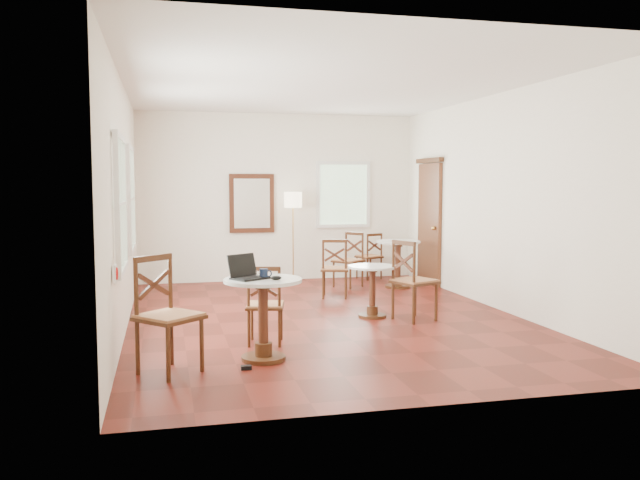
{
  "coord_description": "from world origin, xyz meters",
  "views": [
    {
      "loc": [
        -2.03,
        -8.2,
        1.76
      ],
      "look_at": [
        0.0,
        0.3,
        1.0
      ],
      "focal_mm": 36.73,
      "sensor_mm": 36.0,
      "label": 1
    }
  ],
  "objects_px": {
    "power_adapter": "(246,368)",
    "chair_near_a": "(265,305)",
    "chair_back_b": "(349,260)",
    "water_glass": "(258,275)",
    "cafe_table_back": "(398,259)",
    "mouse": "(276,278)",
    "chair_near_b": "(167,315)",
    "chair_mid_a": "(335,268)",
    "navy_mug": "(264,274)",
    "chair_mid_b": "(413,281)",
    "cafe_table_mid": "(372,285)",
    "laptop": "(247,273)",
    "cafe_table_near": "(263,310)",
    "chair_back_a": "(370,256)",
    "floor_lamp": "(293,206)"
  },
  "relations": [
    {
      "from": "cafe_table_mid",
      "to": "chair_mid_b",
      "type": "distance_m",
      "value": 0.55
    },
    {
      "from": "cafe_table_mid",
      "to": "chair_near_a",
      "type": "height_order",
      "value": "chair_near_a"
    },
    {
      "from": "chair_mid_a",
      "to": "chair_mid_b",
      "type": "bearing_deg",
      "value": 123.06
    },
    {
      "from": "floor_lamp",
      "to": "chair_near_a",
      "type": "bearing_deg",
      "value": -105.01
    },
    {
      "from": "laptop",
      "to": "chair_back_b",
      "type": "bearing_deg",
      "value": 29.54
    },
    {
      "from": "cafe_table_mid",
      "to": "chair_mid_b",
      "type": "xyz_separation_m",
      "value": [
        0.44,
        -0.32,
        0.09
      ]
    },
    {
      "from": "chair_mid_a",
      "to": "mouse",
      "type": "distance_m",
      "value": 3.74
    },
    {
      "from": "navy_mug",
      "to": "water_glass",
      "type": "height_order",
      "value": "navy_mug"
    },
    {
      "from": "chair_mid_a",
      "to": "floor_lamp",
      "type": "height_order",
      "value": "floor_lamp"
    },
    {
      "from": "power_adapter",
      "to": "chair_near_a",
      "type": "bearing_deg",
      "value": 70.87
    },
    {
      "from": "cafe_table_back",
      "to": "mouse",
      "type": "relative_size",
      "value": 7.32
    },
    {
      "from": "cafe_table_near",
      "to": "water_glass",
      "type": "bearing_deg",
      "value": -172.19
    },
    {
      "from": "chair_mid_a",
      "to": "water_glass",
      "type": "height_order",
      "value": "chair_mid_a"
    },
    {
      "from": "chair_mid_a",
      "to": "navy_mug",
      "type": "xyz_separation_m",
      "value": [
        -1.59,
        -3.29,
        0.41
      ]
    },
    {
      "from": "cafe_table_back",
      "to": "chair_near_b",
      "type": "xyz_separation_m",
      "value": [
        -3.81,
        -4.21,
        0.05
      ]
    },
    {
      "from": "chair_back_b",
      "to": "laptop",
      "type": "height_order",
      "value": "laptop"
    },
    {
      "from": "chair_near_a",
      "to": "chair_back_a",
      "type": "relative_size",
      "value": 1.03
    },
    {
      "from": "water_glass",
      "to": "chair_mid_a",
      "type": "bearing_deg",
      "value": 63.49
    },
    {
      "from": "chair_near_b",
      "to": "chair_mid_a",
      "type": "distance_m",
      "value": 4.33
    },
    {
      "from": "navy_mug",
      "to": "power_adapter",
      "type": "xyz_separation_m",
      "value": [
        -0.22,
        -0.3,
        -0.85
      ]
    },
    {
      "from": "cafe_table_mid",
      "to": "navy_mug",
      "type": "relative_size",
      "value": 5.48
    },
    {
      "from": "chair_near_a",
      "to": "chair_back_b",
      "type": "relative_size",
      "value": 0.94
    },
    {
      "from": "chair_mid_a",
      "to": "navy_mug",
      "type": "distance_m",
      "value": 3.68
    },
    {
      "from": "cafe_table_near",
      "to": "power_adapter",
      "type": "bearing_deg",
      "value": -125.12
    },
    {
      "from": "chair_back_b",
      "to": "navy_mug",
      "type": "xyz_separation_m",
      "value": [
        -2.09,
        -4.24,
        0.41
      ]
    },
    {
      "from": "chair_mid_a",
      "to": "water_glass",
      "type": "relative_size",
      "value": 10.59
    },
    {
      "from": "cafe_table_mid",
      "to": "power_adapter",
      "type": "height_order",
      "value": "cafe_table_mid"
    },
    {
      "from": "chair_near_a",
      "to": "laptop",
      "type": "xyz_separation_m",
      "value": [
        -0.27,
        -0.6,
        0.44
      ]
    },
    {
      "from": "chair_back_b",
      "to": "mouse",
      "type": "relative_size",
      "value": 8.52
    },
    {
      "from": "chair_back_a",
      "to": "chair_back_b",
      "type": "relative_size",
      "value": 0.92
    },
    {
      "from": "chair_back_b",
      "to": "water_glass",
      "type": "xyz_separation_m",
      "value": [
        -2.15,
        -4.25,
        0.4
      ]
    },
    {
      "from": "chair_mid_b",
      "to": "cafe_table_near",
      "type": "bearing_deg",
      "value": 102.3
    },
    {
      "from": "cafe_table_near",
      "to": "chair_mid_b",
      "type": "height_order",
      "value": "chair_mid_b"
    },
    {
      "from": "chair_back_b",
      "to": "mouse",
      "type": "height_order",
      "value": "chair_back_b"
    },
    {
      "from": "cafe_table_mid",
      "to": "laptop",
      "type": "distance_m",
      "value": 2.58
    },
    {
      "from": "chair_back_a",
      "to": "chair_back_b",
      "type": "xyz_separation_m",
      "value": [
        -0.63,
        -0.81,
        0.04
      ]
    },
    {
      "from": "cafe_table_back",
      "to": "mouse",
      "type": "distance_m",
      "value": 4.96
    },
    {
      "from": "navy_mug",
      "to": "mouse",
      "type": "bearing_deg",
      "value": -49.38
    },
    {
      "from": "chair_near_a",
      "to": "water_glass",
      "type": "height_order",
      "value": "water_glass"
    },
    {
      "from": "cafe_table_mid",
      "to": "navy_mug",
      "type": "xyz_separation_m",
      "value": [
        -1.7,
        -1.75,
        0.45
      ]
    },
    {
      "from": "chair_mid_b",
      "to": "power_adapter",
      "type": "distance_m",
      "value": 2.97
    },
    {
      "from": "laptop",
      "to": "navy_mug",
      "type": "bearing_deg",
      "value": -44.23
    },
    {
      "from": "water_glass",
      "to": "cafe_table_back",
      "type": "bearing_deg",
      "value": 53.72
    },
    {
      "from": "cafe_table_mid",
      "to": "cafe_table_back",
      "type": "relative_size",
      "value": 0.86
    },
    {
      "from": "cafe_table_mid",
      "to": "chair_mid_b",
      "type": "bearing_deg",
      "value": -35.64
    },
    {
      "from": "cafe_table_back",
      "to": "chair_near_a",
      "type": "height_order",
      "value": "chair_near_a"
    },
    {
      "from": "laptop",
      "to": "power_adapter",
      "type": "height_order",
      "value": "laptop"
    },
    {
      "from": "cafe_table_mid",
      "to": "water_glass",
      "type": "relative_size",
      "value": 7.9
    },
    {
      "from": "water_glass",
      "to": "navy_mug",
      "type": "bearing_deg",
      "value": 9.02
    },
    {
      "from": "chair_mid_b",
      "to": "navy_mug",
      "type": "bearing_deg",
      "value": 102.41
    }
  ]
}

